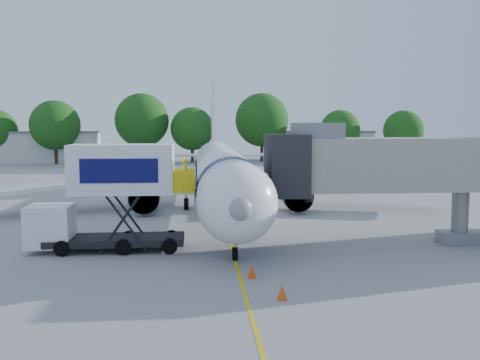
{
  "coord_description": "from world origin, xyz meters",
  "views": [
    {
      "loc": [
        -1.84,
        -34.67,
        6.54
      ],
      "look_at": [
        0.79,
        -3.0,
        3.2
      ],
      "focal_mm": 40.0,
      "sensor_mm": 36.0,
      "label": 1
    }
  ],
  "objects": [
    {
      "name": "taxiway_strip",
      "position": [
        0.0,
        42.0,
        0.0
      ],
      "size": [
        120.0,
        10.0,
        0.01
      ],
      "primitive_type": "cube",
      "color": "#59595B",
      "rests_on": "ground"
    },
    {
      "name": "jet_bridge",
      "position": [
        7.99,
        -7.0,
        4.34
      ],
      "size": [
        13.9,
        3.2,
        6.6
      ],
      "color": "#ABA092",
      "rests_on": "ground"
    },
    {
      "name": "tree_b",
      "position": [
        -24.93,
        56.01,
        6.34
      ],
      "size": [
        8.19,
        8.19,
        10.45
      ],
      "color": "#382314",
      "rests_on": "ground"
    },
    {
      "name": "guidance_line",
      "position": [
        0.0,
        0.0,
        0.01
      ],
      "size": [
        0.15,
        70.0,
        0.01
      ],
      "primitive_type": "cube",
      "color": "yellow",
      "rests_on": "ground"
    },
    {
      "name": "tree_c",
      "position": [
        -11.02,
        58.65,
        7.16
      ],
      "size": [
        9.25,
        9.25,
        11.79
      ],
      "color": "#382314",
      "rests_on": "ground"
    },
    {
      "name": "safety_cone_a",
      "position": [
        0.49,
        -12.57,
        0.29
      ],
      "size": [
        0.38,
        0.38,
        0.6
      ],
      "color": "#E14C0B",
      "rests_on": "ground"
    },
    {
      "name": "outbuilding_left",
      "position": [
        -28.0,
        60.0,
        2.66
      ],
      "size": [
        18.4,
        8.4,
        5.3
      ],
      "color": "silver",
      "rests_on": "ground"
    },
    {
      "name": "tree_g",
      "position": [
        34.42,
        56.39,
        5.41
      ],
      "size": [
        7.0,
        7.0,
        8.92
      ],
      "color": "#382314",
      "rests_on": "ground"
    },
    {
      "name": "ground",
      "position": [
        0.0,
        0.0,
        0.0
      ],
      "size": [
        160.0,
        160.0,
        0.0
      ],
      "primitive_type": "plane",
      "color": "#999997",
      "rests_on": "ground"
    },
    {
      "name": "ground_tug",
      "position": [
        -2.38,
        -18.6,
        0.66
      ],
      "size": [
        3.21,
        1.72,
        1.26
      ],
      "rotation": [
        0.0,
        0.0,
        0.03
      ],
      "color": "white",
      "rests_on": "ground"
    },
    {
      "name": "tree_d",
      "position": [
        -2.42,
        57.34,
        5.71
      ],
      "size": [
        7.38,
        7.38,
        9.4
      ],
      "color": "#382314",
      "rests_on": "ground"
    },
    {
      "name": "aircraft",
      "position": [
        0.0,
        4.12,
        2.95
      ],
      "size": [
        34.17,
        37.73,
        11.35
      ],
      "color": "white",
      "rests_on": "ground"
    },
    {
      "name": "tree_e",
      "position": [
        9.76,
        58.69,
        7.23
      ],
      "size": [
        9.34,
        9.34,
        11.91
      ],
      "color": "#382314",
      "rests_on": "ground"
    },
    {
      "name": "safety_cone_b",
      "position": [
        1.32,
        -15.5,
        0.29
      ],
      "size": [
        0.38,
        0.38,
        0.6
      ],
      "color": "#E14C0B",
      "rests_on": "ground"
    },
    {
      "name": "outbuilding_right",
      "position": [
        22.0,
        62.0,
        2.66
      ],
      "size": [
        16.4,
        7.4,
        5.3
      ],
      "color": "silver",
      "rests_on": "ground"
    },
    {
      "name": "tree_f",
      "position": [
        23.58,
        58.13,
        5.46
      ],
      "size": [
        7.06,
        7.06,
        9.0
      ],
      "color": "#382314",
      "rests_on": "ground"
    },
    {
      "name": "catering_hiloader",
      "position": [
        -6.27,
        -7.0,
        2.76
      ],
      "size": [
        8.5,
        2.44,
        5.5
      ],
      "color": "black",
      "rests_on": "ground"
    }
  ]
}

